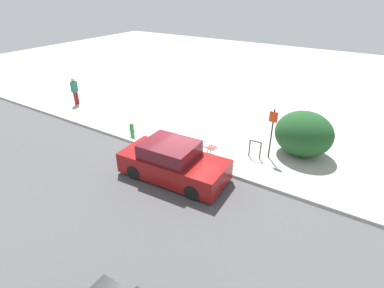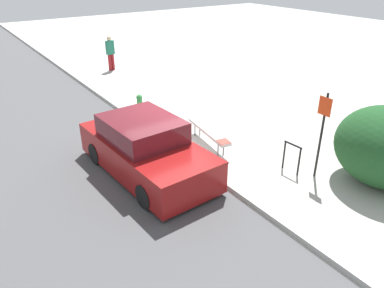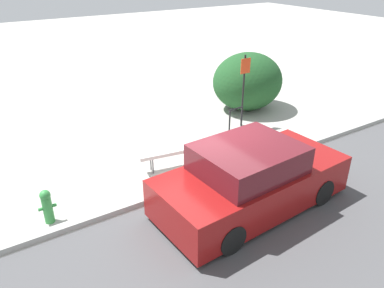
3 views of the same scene
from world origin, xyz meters
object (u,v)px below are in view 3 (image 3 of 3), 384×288
object	(u,v)px
sign_post	(244,84)
bench	(180,150)
bike_rack	(236,118)
parked_car_near	(251,179)
fire_hydrant	(47,205)

from	to	relation	value
sign_post	bench	bearing A→B (deg)	-158.17
bike_rack	parked_car_near	distance (m)	3.88
bench	parked_car_near	bearing A→B (deg)	-72.34
sign_post	parked_car_near	distance (m)	4.52
bike_rack	sign_post	world-z (taller)	sign_post
bench	sign_post	distance (m)	3.41
bench	fire_hydrant	xyz separation A→B (m)	(-3.48, -0.56, -0.06)
bench	sign_post	size ratio (longest dim) A/B	0.96
sign_post	parked_car_near	bearing A→B (deg)	-127.07
bench	parked_car_near	distance (m)	2.38
bike_rack	parked_car_near	xyz separation A→B (m)	(-2.16, -3.21, 0.18)
bike_rack	sign_post	xyz separation A→B (m)	(0.53, 0.35, 0.88)
sign_post	bike_rack	bearing A→B (deg)	-146.90
sign_post	parked_car_near	size ratio (longest dim) A/B	0.53
bike_rack	parked_car_near	world-z (taller)	parked_car_near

